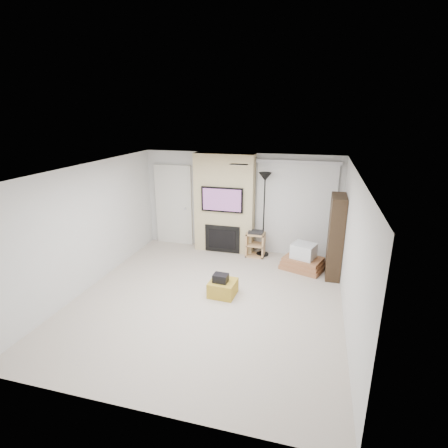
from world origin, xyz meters
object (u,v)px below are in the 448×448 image
(floor_lamp, at_px, (265,191))
(bookshelf, at_px, (336,237))
(ottoman, at_px, (223,288))
(av_stand, at_px, (255,243))
(box_stack, at_px, (303,259))

(floor_lamp, distance_m, bookshelf, 1.97)
(ottoman, height_order, av_stand, av_stand)
(ottoman, xyz_separation_m, av_stand, (0.27, 2.12, 0.20))
(av_stand, distance_m, box_stack, 1.29)
(floor_lamp, xyz_separation_m, av_stand, (-0.17, -0.11, -1.30))
(av_stand, xyz_separation_m, box_stack, (1.19, -0.47, -0.12))
(ottoman, bearing_deg, floor_lamp, 78.96)
(ottoman, height_order, floor_lamp, floor_lamp)
(box_stack, bearing_deg, av_stand, 158.45)
(floor_lamp, distance_m, av_stand, 1.31)
(floor_lamp, relative_size, box_stack, 1.93)
(av_stand, bearing_deg, bookshelf, -18.85)
(av_stand, height_order, box_stack, av_stand)
(floor_lamp, distance_m, box_stack, 1.84)
(av_stand, distance_m, bookshelf, 2.02)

